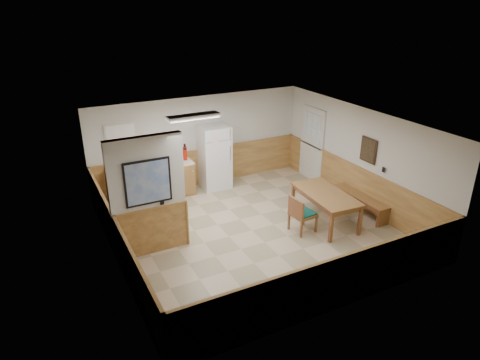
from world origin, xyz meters
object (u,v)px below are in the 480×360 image
dining_table (326,197)px  dining_bench (360,199)px  dining_chair (300,212)px  soap_bottle (118,168)px  refrigerator (215,157)px  fire_extinguisher (185,153)px

dining_table → dining_bench: 1.13m
dining_chair → soap_bottle: soap_bottle is taller
refrigerator → fire_extinguisher: (-0.81, 0.09, 0.22)m
dining_bench → fire_extinguisher: bearing=136.3°
soap_bottle → dining_bench: bearing=-30.9°
dining_table → dining_chair: size_ratio=2.13×
dining_table → fire_extinguisher: fire_extinguisher is taller
refrigerator → soap_bottle: 2.60m
dining_bench → dining_chair: dining_chair is taller
dining_bench → soap_bottle: bearing=148.8°
dining_bench → dining_table: bearing=-179.5°
dining_bench → soap_bottle: soap_bottle is taller
dining_table → dining_bench: (1.09, 0.02, -0.31)m
fire_extinguisher → refrigerator: bearing=-13.0°
dining_bench → soap_bottle: (-5.11, 3.06, 0.67)m
soap_bottle → fire_extinguisher: bearing=2.4°
dining_table → soap_bottle: size_ratio=7.93×
refrigerator → dining_chair: 3.26m
dining_bench → fire_extinguisher: fire_extinguisher is taller
refrigerator → dining_bench: bearing=-48.8°
fire_extinguisher → soap_bottle: size_ratio=1.95×
dining_chair → soap_bottle: (-3.24, 3.19, 0.52)m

